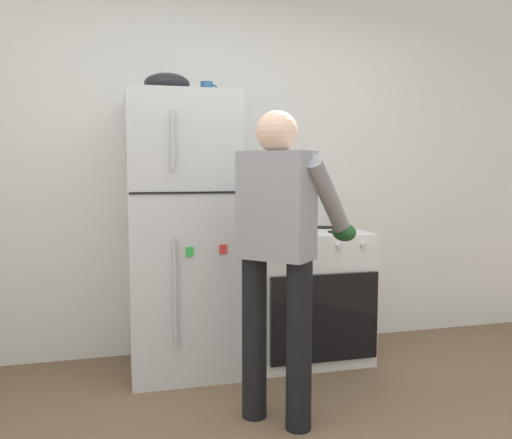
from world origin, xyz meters
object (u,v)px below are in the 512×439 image
at_px(refrigerator, 182,234).
at_px(stove_range, 307,295).
at_px(coffee_mug, 207,89).
at_px(mixing_bowl, 167,84).
at_px(red_pot, 288,221).
at_px(pepper_mill, 336,214).
at_px(person_cook, 280,239).

bearing_deg(refrigerator, stove_range, -0.67).
bearing_deg(coffee_mug, mixing_bowl, -169.22).
xyz_separation_m(red_pot, pepper_mill, (0.46, 0.25, 0.02)).
bearing_deg(mixing_bowl, refrigerator, -0.21).
distance_m(coffee_mug, pepper_mill, 1.31).
height_order(pepper_mill, mixing_bowl, mixing_bowl).
bearing_deg(mixing_bowl, stove_range, -0.63).
xyz_separation_m(refrigerator, pepper_mill, (1.17, 0.20, 0.09)).
height_order(stove_range, pepper_mill, pepper_mill).
height_order(refrigerator, stove_range, refrigerator).
distance_m(person_cook, red_pot, 0.86).
bearing_deg(mixing_bowl, pepper_mill, 9.13).
bearing_deg(refrigerator, person_cook, -64.89).
distance_m(refrigerator, person_cook, 0.95).
bearing_deg(coffee_mug, pepper_mill, 8.68).
distance_m(person_cook, mixing_bowl, 1.32).
xyz_separation_m(person_cook, mixing_bowl, (-0.48, 0.86, 0.89)).
xyz_separation_m(stove_range, red_pot, (-0.16, -0.04, 0.52)).
bearing_deg(pepper_mill, refrigerator, -170.25).
height_order(refrigerator, pepper_mill, refrigerator).
xyz_separation_m(coffee_mug, pepper_mill, (0.98, 0.15, -0.85)).
relative_size(red_pot, pepper_mill, 2.10).
bearing_deg(red_pot, refrigerator, 175.97).
bearing_deg(person_cook, refrigerator, 115.11).
height_order(stove_range, person_cook, person_cook).
xyz_separation_m(refrigerator, person_cook, (0.40, -0.86, 0.07)).
distance_m(stove_range, pepper_mill, 0.65).
distance_m(stove_range, red_pot, 0.54).
distance_m(red_pot, coffee_mug, 1.02).
height_order(person_cook, pepper_mill, person_cook).
relative_size(person_cook, mixing_bowl, 5.63).
bearing_deg(mixing_bowl, coffee_mug, 10.78).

